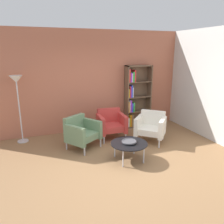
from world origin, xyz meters
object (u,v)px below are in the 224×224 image
at_px(bookshelf_tall, 135,97).
at_px(floor_lamp_torchiere, 17,87).
at_px(decorative_bowl, 129,142).
at_px(armchair_near_window, 81,132).
at_px(armchair_corner_red, 151,126).
at_px(armchair_by_bookshelf, 111,123).
at_px(coffee_table_low, 129,144).

relative_size(bookshelf_tall, floor_lamp_torchiere, 1.09).
height_order(decorative_bowl, armchair_near_window, armchair_near_window).
bearing_deg(armchair_corner_red, bookshelf_tall, 126.15).
height_order(decorative_bowl, armchair_by_bookshelf, armchair_by_bookshelf).
xyz_separation_m(coffee_table_low, decorative_bowl, (0.00, 0.00, 0.06)).
height_order(coffee_table_low, floor_lamp_torchiere, floor_lamp_torchiere).
bearing_deg(coffee_table_low, bookshelf_tall, 61.38).
bearing_deg(decorative_bowl, armchair_near_window, 129.54).
bearing_deg(bookshelf_tall, armchair_corner_red, -95.93).
height_order(armchair_near_window, floor_lamp_torchiere, floor_lamp_torchiere).
relative_size(bookshelf_tall, decorative_bowl, 5.94).
xyz_separation_m(armchair_by_bookshelf, floor_lamp_torchiere, (-2.28, 0.54, 1.03)).
relative_size(armchair_near_window, armchair_corner_red, 1.00).
relative_size(bookshelf_tall, armchair_near_window, 2.01).
xyz_separation_m(decorative_bowl, floor_lamp_torchiere, (-2.21, 1.90, 1.01)).
distance_m(decorative_bowl, armchair_near_window, 1.30).
bearing_deg(armchair_corner_red, floor_lamp_torchiere, -157.34).
bearing_deg(armchair_by_bookshelf, coffee_table_low, -90.79).
distance_m(decorative_bowl, floor_lamp_torchiere, 3.09).
xyz_separation_m(bookshelf_tall, armchair_by_bookshelf, (-1.03, -0.66, -0.52)).
bearing_deg(armchair_by_bookshelf, floor_lamp_torchiere, 169.07).
xyz_separation_m(bookshelf_tall, coffee_table_low, (-1.11, -2.03, -0.56)).
height_order(bookshelf_tall, floor_lamp_torchiere, bookshelf_tall).
height_order(coffee_table_low, armchair_near_window, armchair_near_window).
bearing_deg(bookshelf_tall, coffee_table_low, -118.62).
relative_size(coffee_table_low, armchair_near_window, 0.85).
bearing_deg(armchair_near_window, armchair_corner_red, -41.92).
xyz_separation_m(bookshelf_tall, armchair_corner_red, (-0.13, -1.25, -0.52)).
xyz_separation_m(bookshelf_tall, floor_lamp_torchiere, (-3.32, -0.12, 0.52)).
distance_m(coffee_table_low, decorative_bowl, 0.06).
bearing_deg(decorative_bowl, armchair_by_bookshelf, 86.83).
bearing_deg(bookshelf_tall, decorative_bowl, -118.62).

